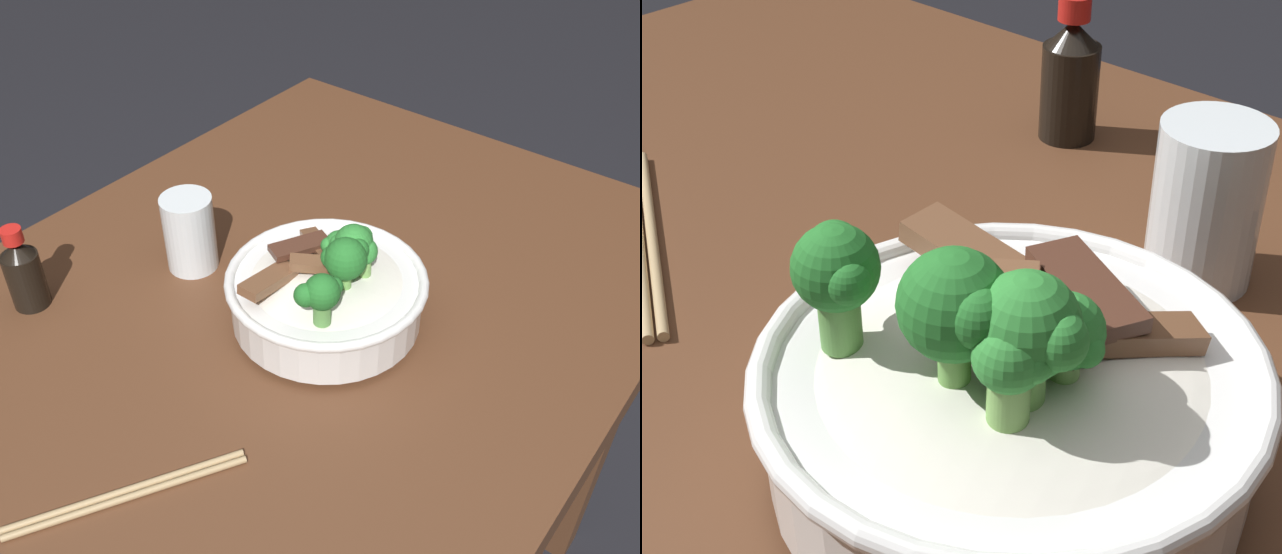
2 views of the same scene
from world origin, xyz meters
TOP-DOWN VIEW (x-y plane):
  - dining_table at (0.00, 0.00)m, footprint 1.21×0.78m
  - rice_bowl at (0.08, -0.06)m, footprint 0.24×0.24m
  - drinking_glass at (0.06, 0.15)m, footprint 0.07×0.07m
  - chopsticks_pair at (-0.23, -0.06)m, footprint 0.21×0.13m
  - soy_sauce_bottle at (-0.12, 0.25)m, footprint 0.04×0.04m

SIDE VIEW (x-z plane):
  - dining_table at x=0.00m, z-range 0.29..1.10m
  - chopsticks_pair at x=-0.23m, z-range 0.81..0.81m
  - drinking_glass at x=0.06m, z-range 0.80..0.90m
  - soy_sauce_bottle at x=-0.12m, z-range 0.80..0.91m
  - rice_bowl at x=0.08m, z-range 0.79..0.93m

